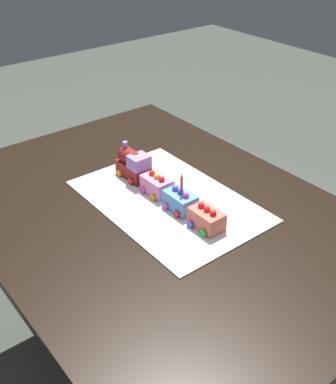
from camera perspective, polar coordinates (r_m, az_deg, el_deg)
name	(u,v)px	position (r m, az deg, el deg)	size (l,w,h in m)	color
ground_plane	(159,366)	(1.98, -1.09, -20.08)	(8.00, 8.00, 0.00)	#474C44
dining_table	(157,238)	(1.53, -1.33, -5.46)	(1.40, 1.00, 0.74)	black
cake_board	(168,201)	(1.50, 0.00, -1.03)	(0.60, 0.40, 0.00)	silver
cake_locomotive	(134,165)	(1.61, -4.14, 3.26)	(0.14, 0.08, 0.12)	maroon
cake_car_gondola_bubblegum	(157,185)	(1.52, -1.34, 0.84)	(0.10, 0.08, 0.07)	pink
cake_car_caboose_sky_blue	(180,201)	(1.45, 1.49, -1.08)	(0.10, 0.08, 0.07)	#669EEA
cake_car_hopper_coral	(207,219)	(1.37, 4.64, -3.20)	(0.10, 0.08, 0.07)	#F27260
birthday_candle	(182,182)	(1.41, 1.64, 1.21)	(0.01, 0.01, 0.06)	#F24C59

